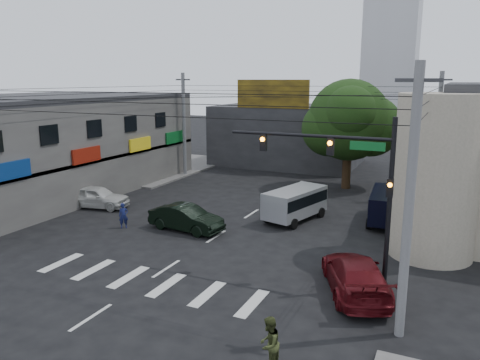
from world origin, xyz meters
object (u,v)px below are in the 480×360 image
Objects in this scene: traffic_gantry at (349,173)px; utility_pole_far_left at (184,125)px; white_compact at (97,197)px; navy_van at (387,207)px; utility_pole_far_right at (437,137)px; dark_sedan at (186,218)px; silver_minivan at (295,205)px; utility_pole_near_right at (409,206)px; pedestrian_olive at (269,344)px; maroon_sedan at (355,275)px; street_tree at (349,120)px; traffic_officer at (124,216)px.

utility_pole_far_left reaches higher than traffic_gantry.
navy_van is (18.53, 4.70, 0.22)m from white_compact.
dark_sedan is at bearing -132.56° from utility_pole_far_right.
traffic_gantry is at bearing -133.37° from silver_minivan.
utility_pole_near_right reaches higher than pedestrian_olive.
traffic_gantry is 1.24× the size of maroon_sedan.
navy_van is at bearing 99.52° from utility_pole_near_right.
utility_pole_far_right is at bearing 90.00° from utility_pole_near_right.
street_tree is 1.85× the size of white_compact.
utility_pole_near_right is at bearing -175.00° from navy_van.
utility_pole_far_left is (-21.00, 20.50, 0.00)m from utility_pole_near_right.
dark_sedan is 8.32m from white_compact.
utility_pole_far_left is 5.38× the size of pedestrian_olive.
navy_van reaches higher than pedestrian_olive.
utility_pole_far_left and utility_pole_far_right have the same top height.
traffic_gantry is 9.99m from silver_minivan.
white_compact is at bearing 164.53° from traffic_gantry.
navy_van is at bearing -51.88° from dark_sedan.
utility_pole_near_right is 1.97× the size of dark_sedan.
navy_van is at bearing -13.74° from traffic_officer.
street_tree is at bearing 22.80° from navy_van.
white_compact is at bearing 99.72° from navy_van.
maroon_sedan is at bearing 176.35° from navy_van.
traffic_officer is at bearing 113.90° from navy_van.
street_tree reaches higher than traffic_gantry.
traffic_gantry is 0.78× the size of utility_pole_far_right.
traffic_officer is (4.54, -2.86, -0.01)m from white_compact.
white_compact is 0.94× the size of navy_van.
navy_van is (10.39, 6.42, 0.23)m from dark_sedan.
utility_pole_near_right is 1.58× the size of maroon_sedan.
dark_sedan is at bearing 117.21° from navy_van.
utility_pole_far_left is 12.61m from white_compact.
navy_van reaches higher than white_compact.
pedestrian_olive is (-3.37, -24.21, -3.75)m from utility_pole_far_right.
utility_pole_far_left is at bearing -9.85° from white_compact.
white_compact is 0.95× the size of silver_minivan.
street_tree is at bearing 3.95° from utility_pole_far_left.
utility_pole_far_left is (-14.50, -1.00, -0.87)m from street_tree.
traffic_gantry is 8.26m from pedestrian_olive.
pedestrian_olive reaches higher than traffic_officer.
pedestrian_olive is at bearing -82.92° from street_tree.
white_compact reaches higher than dark_sedan.
utility_pole_far_left is 16.70m from silver_minivan.
navy_van reaches higher than dark_sedan.
street_tree is 0.95× the size of utility_pole_far_left.
silver_minivan is at bearing 104.67° from navy_van.
utility_pole_far_right reaches higher than silver_minivan.
traffic_officer is at bearing -133.30° from white_compact.
utility_pole_far_left reaches higher than dark_sedan.
maroon_sedan is (18.95, -17.82, -3.82)m from utility_pole_far_left.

